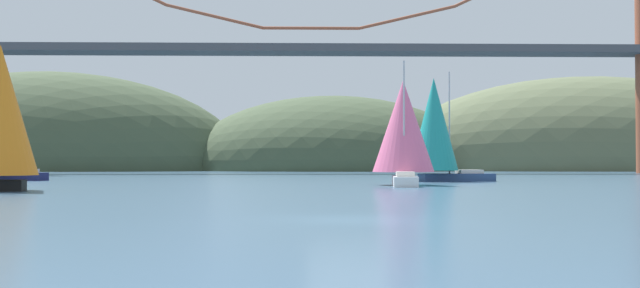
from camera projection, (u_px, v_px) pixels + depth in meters
name	position (u px, v px, depth m)	size (l,w,h in m)	color
ground_plane	(347.00, 220.00, 23.99)	(360.00, 360.00, 0.00)	#385670
headland_center	(332.00, 170.00, 159.03)	(63.44, 44.00, 31.40)	#425138
headland_right	(591.00, 170.00, 160.35)	(89.97, 44.00, 39.85)	#5B6647
headland_left	(46.00, 170.00, 157.60)	(84.49, 44.00, 41.35)	#425138
suspension_bridge	(311.00, 42.00, 119.42)	(142.80, 6.00, 44.74)	brown
sailboat_teal_sail	(436.00, 128.00, 69.84)	(8.29, 5.10, 10.22)	navy
sailboat_green_sail	(4.00, 141.00, 74.41)	(7.87, 5.92, 7.88)	#191E4C
sailboat_pink_spinnaker	(403.00, 129.00, 58.87)	(5.26, 7.99, 9.58)	white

